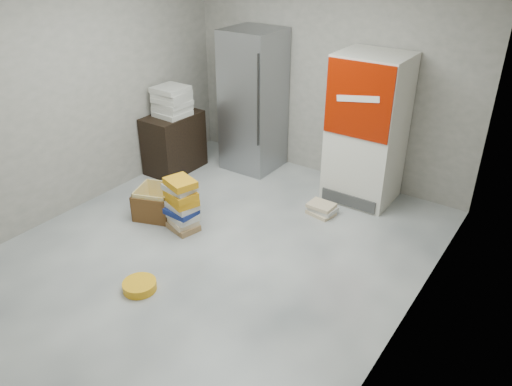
{
  "coord_description": "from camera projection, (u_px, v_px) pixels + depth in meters",
  "views": [
    {
      "loc": [
        2.83,
        -3.21,
        3.04
      ],
      "look_at": [
        0.13,
        0.7,
        0.49
      ],
      "focal_mm": 35.0,
      "sensor_mm": 36.0,
      "label": 1
    }
  ],
  "objects": [
    {
      "name": "supply_box_stack",
      "position": [
        172.0,
        101.0,
        6.59
      ],
      "size": [
        0.43,
        0.44,
        0.39
      ],
      "color": "beige",
      "rests_on": "wood_shelf"
    },
    {
      "name": "bucket_lid",
      "position": [
        140.0,
        286.0,
        4.71
      ],
      "size": [
        0.4,
        0.4,
        0.09
      ],
      "primitive_type": "cylinder",
      "rotation": [
        0.0,
        0.0,
        0.3
      ],
      "color": "#F7AC15",
      "rests_on": "ground"
    },
    {
      "name": "room_shell",
      "position": [
        198.0,
        88.0,
        4.34
      ],
      "size": [
        4.04,
        5.04,
        2.82
      ],
      "color": "#A59E95",
      "rests_on": "ground"
    },
    {
      "name": "phonebook_stack_main",
      "position": [
        182.0,
        205.0,
        5.52
      ],
      "size": [
        0.43,
        0.37,
        0.63
      ],
      "rotation": [
        0.0,
        0.0,
        -0.2
      ],
      "color": "olive",
      "rests_on": "ground"
    },
    {
      "name": "steel_fridge",
      "position": [
        253.0,
        101.0,
        6.73
      ],
      "size": [
        0.7,
        0.72,
        1.9
      ],
      "color": "gray",
      "rests_on": "ground"
    },
    {
      "name": "cardboard_box",
      "position": [
        157.0,
        204.0,
        5.87
      ],
      "size": [
        0.57,
        0.57,
        0.36
      ],
      "rotation": [
        0.0,
        0.0,
        0.35
      ],
      "color": "gold",
      "rests_on": "ground"
    },
    {
      "name": "wood_shelf",
      "position": [
        174.0,
        143.0,
        6.88
      ],
      "size": [
        0.5,
        0.8,
        0.8
      ],
      "primitive_type": "cube",
      "color": "black",
      "rests_on": "ground"
    },
    {
      "name": "ground",
      "position": [
        208.0,
        257.0,
        5.19
      ],
      "size": [
        5.0,
        5.0,
        0.0
      ],
      "primitive_type": "plane",
      "color": "silver",
      "rests_on": "ground"
    },
    {
      "name": "phonebook_stack_side",
      "position": [
        322.0,
        209.0,
        5.93
      ],
      "size": [
        0.34,
        0.29,
        0.14
      ],
      "rotation": [
        0.0,
        0.0,
        -0.16
      ],
      "color": "beige",
      "rests_on": "ground"
    },
    {
      "name": "coke_cooler",
      "position": [
        367.0,
        130.0,
        5.92
      ],
      "size": [
        0.8,
        0.73,
        1.8
      ],
      "color": "silver",
      "rests_on": "ground"
    }
  ]
}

